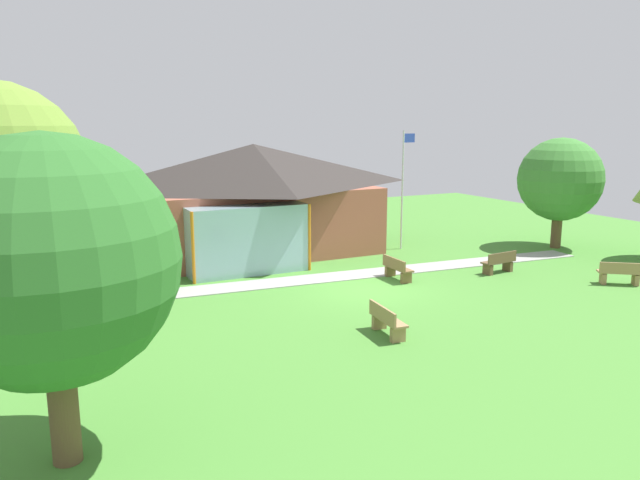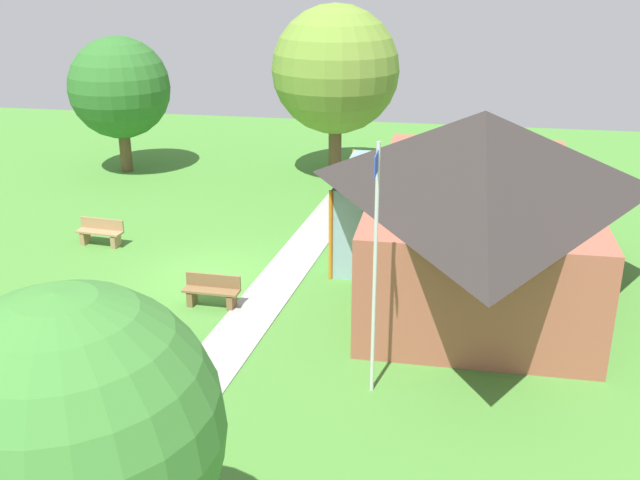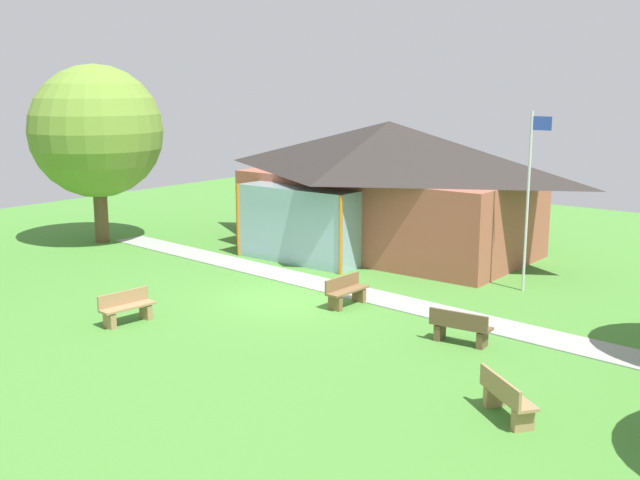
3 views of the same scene
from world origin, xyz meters
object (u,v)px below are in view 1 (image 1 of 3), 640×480
object	(u,v)px
flagpole	(403,184)
bench_mid_right	(499,263)
pavilion	(254,198)
bench_lawn_far_right	(620,274)
bench_front_center	(387,321)
tree_lawn_corner	(51,262)
bench_rear_near_path	(397,269)
tree_east_hedge	(560,180)

from	to	relation	value
flagpole	bench_mid_right	world-z (taller)	flagpole
pavilion	bench_lawn_far_right	xyz separation A→B (m)	(9.88, -10.81, -2.11)
bench_front_center	tree_lawn_corner	world-z (taller)	tree_lawn_corner
bench_mid_right	bench_rear_near_path	size ratio (longest dim) A/B	1.01
pavilion	flagpole	world-z (taller)	flagpole
bench_rear_near_path	tree_lawn_corner	xyz separation A→B (m)	(-11.90, -7.67, 3.12)
bench_rear_near_path	bench_front_center	distance (m)	6.05
flagpole	tree_lawn_corner	world-z (taller)	tree_lawn_corner
flagpole	bench_lawn_far_right	bearing A→B (deg)	-68.68
bench_mid_right	tree_lawn_corner	bearing A→B (deg)	-162.16
pavilion	tree_east_hedge	size ratio (longest dim) A/B	2.22
pavilion	flagpole	xyz separation A→B (m)	(6.45, -2.02, 0.48)
bench_lawn_far_right	tree_lawn_corner	xyz separation A→B (m)	(-18.68, -3.49, 3.12)
bench_mid_right	tree_east_hedge	xyz separation A→B (m)	(5.82, 2.53, 2.77)
bench_lawn_far_right	tree_east_hedge	distance (m)	7.13
bench_front_center	tree_east_hedge	size ratio (longest dim) A/B	0.30
pavilion	tree_lawn_corner	bearing A→B (deg)	-121.62
tree_lawn_corner	pavilion	bearing A→B (deg)	58.38
pavilion	bench_lawn_far_right	size ratio (longest dim) A/B	7.70
pavilion	bench_mid_right	distance (m)	10.66
bench_front_center	tree_lawn_corner	xyz separation A→B (m)	(-8.31, -2.81, 3.12)
pavilion	flagpole	distance (m)	6.77
pavilion	tree_lawn_corner	xyz separation A→B (m)	(-8.80, -14.30, 1.01)
pavilion	bench_rear_near_path	distance (m)	7.62
bench_rear_near_path	tree_lawn_corner	world-z (taller)	tree_lawn_corner
flagpole	tree_east_hedge	size ratio (longest dim) A/B	1.06
flagpole	bench_front_center	size ratio (longest dim) A/B	3.52
bench_mid_right	bench_lawn_far_right	world-z (taller)	same
flagpole	bench_mid_right	size ratio (longest dim) A/B	3.53
pavilion	flagpole	size ratio (longest dim) A/B	2.08
flagpole	bench_front_center	distance (m)	12.02
pavilion	bench_lawn_far_right	bearing A→B (deg)	-47.58
bench_rear_near_path	bench_lawn_far_right	world-z (taller)	same
pavilion	bench_mid_right	size ratio (longest dim) A/B	7.36
bench_rear_near_path	tree_east_hedge	xyz separation A→B (m)	(9.92, 1.59, 2.77)
flagpole	tree_east_hedge	bearing A→B (deg)	-24.64
pavilion	bench_rear_near_path	size ratio (longest dim) A/B	7.46
bench_rear_near_path	bench_front_center	bearing A→B (deg)	-34.75
bench_rear_near_path	bench_lawn_far_right	xyz separation A→B (m)	(6.78, -4.18, 0.00)
tree_lawn_corner	flagpole	bearing A→B (deg)	38.84
flagpole	bench_rear_near_path	distance (m)	6.26
pavilion	bench_rear_near_path	bearing A→B (deg)	-64.94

